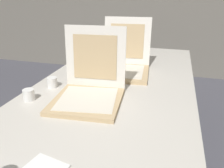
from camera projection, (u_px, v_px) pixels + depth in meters
The scene contains 6 objects.
table at pixel (115, 90), 1.44m from camera, with size 0.96×2.03×0.73m.
pizza_box_front at pixel (89, 90), 1.20m from camera, with size 0.38×0.41×0.37m.
pizza_box_middle at pixel (124, 65), 1.60m from camera, with size 0.39×0.45×0.37m.
cup_white_near_left at pixel (29, 95), 1.20m from camera, with size 0.06×0.06×0.06m, color white.
cup_white_near_center at pixel (52, 82), 1.36m from camera, with size 0.06×0.06×0.06m, color white.
cup_white_far at pixel (99, 60), 1.79m from camera, with size 0.06×0.06×0.06m, color white.
Camera 1 is at (0.34, -0.72, 1.28)m, focal length 36.08 mm.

